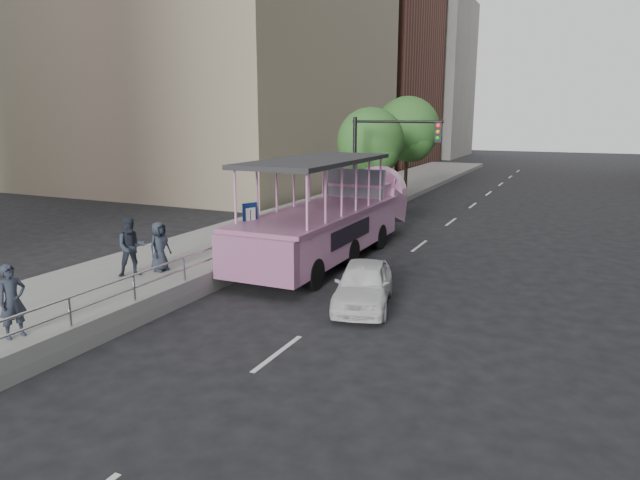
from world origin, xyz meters
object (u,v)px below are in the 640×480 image
Objects in this scene: pedestrian_near at (12,301)px; pedestrian_far at (160,246)px; street_tree_far at (408,132)px; traffic_signal at (379,155)px; pedestrian_mid at (131,247)px; street_tree_near at (372,144)px; parking_sign at (250,231)px; car at (363,284)px; duck_boat at (334,219)px.

pedestrian_far is at bearing 20.31° from pedestrian_near.
pedestrian_far is 20.69m from street_tree_far.
traffic_signal is at bearing 2.84° from pedestrian_near.
traffic_signal reaches higher than pedestrian_far.
street_tree_near is (2.45, 15.16, 2.59)m from pedestrian_mid.
pedestrian_near is 0.68× the size of parking_sign.
parking_sign is 19.12m from street_tree_far.
traffic_signal reaches higher than pedestrian_mid.
street_tree_near reaches higher than pedestrian_near.
pedestrian_mid is (-7.33, -1.17, 0.60)m from car.
pedestrian_mid is 1.15× the size of pedestrian_far.
traffic_signal is (1.06, 9.50, 1.90)m from parking_sign.
street_tree_near is at bearing 8.91° from pedestrian_near.
pedestrian_near is at bearing -104.45° from duck_boat.
traffic_signal is (-3.28, 10.57, 2.87)m from car.
pedestrian_far is (-0.82, 5.91, -0.05)m from pedestrian_near.
parking_sign is 0.39× the size of street_tree_far.
street_tree_far reaches higher than car.
traffic_signal is (-0.10, 5.41, 2.09)m from duck_boat.
street_tree_far is at bearing 1.92° from pedestrian_far.
car is 1.99× the size of pedestrian_mid.
pedestrian_far is at bearing 16.86° from pedestrian_mid.
duck_boat is 1.78× the size of street_tree_far.
pedestrian_near is 5.22m from pedestrian_mid.
pedestrian_near is 0.30× the size of street_tree_near.
car is 4.57m from parking_sign.
car is 2.17× the size of pedestrian_near.
duck_boat reaches higher than parking_sign.
duck_boat is at bearing -2.04° from pedestrian_near.
duck_boat is 15.19m from street_tree_far.
traffic_signal is at bearing -65.02° from street_tree_near.
duck_boat is at bearing 8.72° from pedestrian_mid.
car is at bearing -72.77° from traffic_signal.
street_tree_near is at bearing 32.83° from pedestrian_mid.
street_tree_near reaches higher than car.
pedestrian_mid is 21.55m from street_tree_far.
street_tree_near is 6.02m from street_tree_far.
pedestrian_mid is 3.75m from parking_sign.
pedestrian_mid is at bearing -123.30° from duck_boat.
car is 20.86m from street_tree_far.
pedestrian_near is 5.97m from pedestrian_far.
car is 11.43m from traffic_signal.
car is 0.58× the size of street_tree_far.
pedestrian_far is 0.25× the size of street_tree_far.
pedestrian_far is 0.65× the size of parking_sign.
duck_boat is 6.13× the size of pedestrian_mid.
street_tree_far reaches higher than pedestrian_near.
pedestrian_mid is 0.74× the size of parking_sign.
traffic_signal reaches higher than pedestrian_near.
parking_sign is at bearing -87.63° from street_tree_near.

